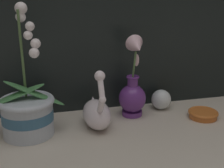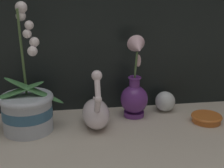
% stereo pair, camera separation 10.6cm
% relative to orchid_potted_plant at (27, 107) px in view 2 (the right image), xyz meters
% --- Properties ---
extents(ground_plane, '(2.80, 2.80, 0.00)m').
position_rel_orchid_potted_plant_xyz_m(ground_plane, '(0.30, -0.11, -0.08)').
color(ground_plane, '#BCB2A3').
extents(orchid_potted_plant, '(0.24, 0.18, 0.42)m').
position_rel_orchid_potted_plant_xyz_m(orchid_potted_plant, '(0.00, 0.00, 0.00)').
color(orchid_potted_plant, '#B2BCCC').
rests_on(orchid_potted_plant, ground_plane).
extents(swan_figurine, '(0.09, 0.20, 0.22)m').
position_rel_orchid_potted_plant_xyz_m(swan_figurine, '(0.22, 0.00, -0.03)').
color(swan_figurine, white).
rests_on(swan_figurine, ground_plane).
extents(blue_vase, '(0.10, 0.13, 0.30)m').
position_rel_orchid_potted_plant_xyz_m(blue_vase, '(0.37, 0.06, 0.02)').
color(blue_vase, '#602D7F').
rests_on(blue_vase, ground_plane).
extents(glass_sphere, '(0.08, 0.08, 0.08)m').
position_rel_orchid_potted_plant_xyz_m(glass_sphere, '(0.50, 0.09, -0.04)').
color(glass_sphere, silver).
rests_on(glass_sphere, ground_plane).
extents(amber_dish, '(0.11, 0.11, 0.03)m').
position_rel_orchid_potted_plant_xyz_m(amber_dish, '(0.62, -0.02, -0.07)').
color(amber_dish, '#C66628').
rests_on(amber_dish, ground_plane).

